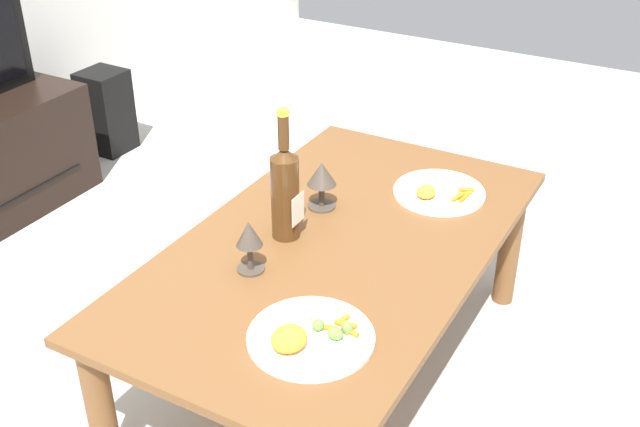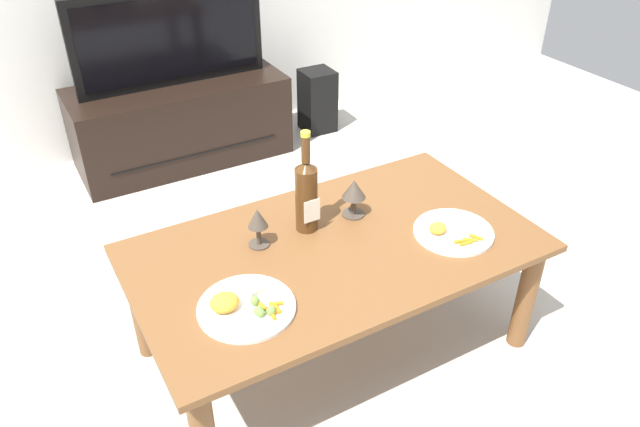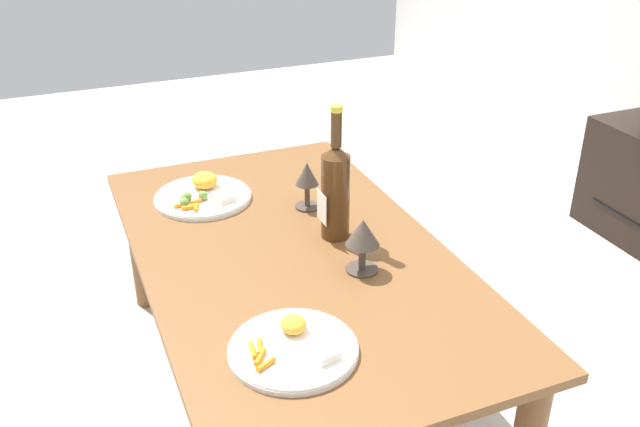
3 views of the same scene
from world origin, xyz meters
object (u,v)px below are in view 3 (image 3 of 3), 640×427
(goblet_right, at_px, (363,236))
(dinner_plate_left, at_px, (203,194))
(dinner_plate_right, at_px, (294,347))
(goblet_left, at_px, (307,177))
(wine_bottle, at_px, (335,188))
(dining_table, at_px, (293,274))

(goblet_right, relative_size, dinner_plate_left, 0.49)
(dinner_plate_right, bearing_deg, dinner_plate_left, 179.99)
(dinner_plate_left, bearing_deg, goblet_left, 57.54)
(wine_bottle, height_order, dinner_plate_right, wine_bottle)
(dining_table, height_order, dinner_plate_right, dinner_plate_right)
(dining_table, bearing_deg, goblet_left, 149.63)
(dining_table, relative_size, goblet_left, 9.53)
(dining_table, relative_size, wine_bottle, 3.65)
(dinner_plate_right, bearing_deg, goblet_right, 131.04)
(goblet_right, xyz_separation_m, dinner_plate_right, (0.24, -0.27, -0.09))
(goblet_left, bearing_deg, dinner_plate_right, -23.93)
(wine_bottle, distance_m, dinner_plate_left, 0.47)
(goblet_right, distance_m, dinner_plate_right, 0.37)
(goblet_left, bearing_deg, dinner_plate_left, -122.46)
(dining_table, distance_m, dinner_plate_right, 0.42)
(wine_bottle, bearing_deg, dinner_plate_right, -33.36)
(dinner_plate_right, bearing_deg, wine_bottle, 146.64)
(goblet_left, relative_size, dinner_plate_left, 0.49)
(dining_table, bearing_deg, goblet_right, 40.70)
(dining_table, xyz_separation_m, goblet_left, (-0.22, 0.13, 0.17))
(wine_bottle, bearing_deg, goblet_left, -177.65)
(dining_table, distance_m, goblet_right, 0.26)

